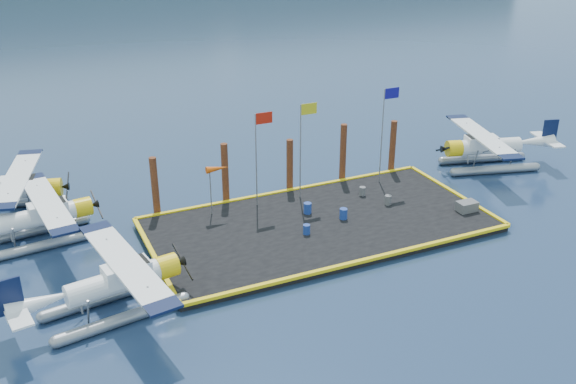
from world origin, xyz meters
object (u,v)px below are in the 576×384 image
at_px(seaplane_c, 14,193).
at_px(crate, 467,206).
at_px(flagpole_yellow, 303,136).
at_px(piling_0, 155,188).
at_px(drum_2, 388,200).
at_px(seaplane_a, 120,284).
at_px(seaplane_d, 485,149).
at_px(drum_4, 362,191).
at_px(drum_5, 308,208).
at_px(piling_3, 343,154).
at_px(flagpole_red, 259,145).
at_px(piling_1, 225,175).
at_px(piling_4, 392,148).
at_px(drum_1, 343,214).
at_px(seaplane_b, 43,219).
at_px(drum_3, 307,229).
at_px(piling_2, 290,167).
at_px(windsock, 217,170).
at_px(flagpole_blue, 385,121).

xyz_separation_m(seaplane_c, crate, (25.38, -11.92, -0.77)).
relative_size(flagpole_yellow, piling_0, 1.55).
bearing_deg(drum_2, seaplane_a, -166.69).
distance_m(seaplane_d, drum_4, 11.14).
bearing_deg(seaplane_c, drum_5, 77.66).
relative_size(piling_0, piling_3, 0.93).
xyz_separation_m(flagpole_red, piling_0, (-6.21, 1.60, -2.40)).
height_order(piling_1, piling_4, piling_1).
bearing_deg(drum_1, piling_1, 134.76).
bearing_deg(seaplane_b, piling_0, 85.50).
relative_size(seaplane_a, flagpole_red, 1.59).
height_order(drum_2, flagpole_red, flagpole_red).
xyz_separation_m(seaplane_a, drum_5, (12.32, 5.10, -0.73)).
relative_size(drum_2, drum_4, 1.05).
distance_m(drum_2, drum_3, 6.59).
bearing_deg(drum_5, piling_2, 81.12).
distance_m(seaplane_b, seaplane_c, 4.60).
bearing_deg(drum_2, piling_3, 96.51).
relative_size(seaplane_b, windsock, 2.95).
bearing_deg(seaplane_d, drum_3, 120.27).
bearing_deg(drum_4, flagpole_blue, 31.43).
bearing_deg(flagpole_blue, drum_4, -148.57).
height_order(drum_4, flagpole_red, flagpole_red).
bearing_deg(piling_1, piling_0, 180.00).
bearing_deg(drum_3, drum_5, 62.72).
xyz_separation_m(drum_1, drum_3, (-2.87, -0.83, -0.04)).
relative_size(flagpole_red, piling_3, 1.40).
distance_m(seaplane_d, drum_1, 14.35).
xyz_separation_m(seaplane_c, seaplane_d, (31.72, -5.98, 0.03)).
height_order(crate, piling_0, piling_0).
xyz_separation_m(seaplane_b, flagpole_yellow, (15.80, -1.34, 3.09)).
distance_m(drum_2, flagpole_red, 8.88).
distance_m(drum_5, flagpole_red, 4.87).
relative_size(seaplane_c, drum_5, 14.06).
bearing_deg(crate, windsock, 156.30).
distance_m(flagpole_red, flagpole_yellow, 3.00).
bearing_deg(seaplane_a, windsock, 125.94).
xyz_separation_m(drum_2, drum_3, (-6.43, -1.45, -0.02)).
relative_size(flagpole_yellow, piling_4, 1.55).
bearing_deg(piling_2, flagpole_yellow, -82.79).
distance_m(windsock, piling_3, 9.72).
xyz_separation_m(crate, piling_0, (-17.50, 7.76, 1.30)).
xyz_separation_m(crate, windsock, (-14.03, 6.16, 2.52)).
height_order(drum_5, flagpole_blue, flagpole_blue).
xyz_separation_m(seaplane_a, windsock, (7.41, 7.48, 1.76)).
distance_m(seaplane_b, flagpole_blue, 22.08).
height_order(seaplane_a, piling_0, piling_0).
distance_m(windsock, piling_2, 5.90).
xyz_separation_m(seaplane_c, piling_3, (20.88, -4.16, 0.68)).
relative_size(flagpole_red, piling_1, 1.43).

